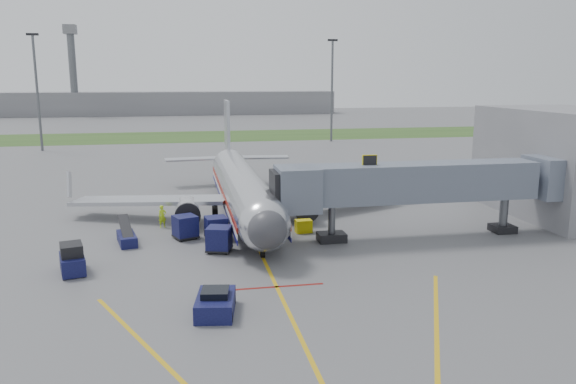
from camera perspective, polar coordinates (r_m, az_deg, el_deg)
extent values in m
plane|color=#565659|center=(39.28, -2.16, -7.54)|extent=(400.00, 400.00, 0.00)
cube|color=#2D4C1E|center=(127.48, -8.37, 5.63)|extent=(300.00, 25.00, 0.01)
cube|color=gold|center=(37.42, -1.69, -8.52)|extent=(0.25, 50.00, 0.01)
cube|color=maroon|center=(35.57, -1.17, -9.61)|extent=(6.00, 0.25, 0.01)
cube|color=gold|center=(26.08, -10.97, -18.15)|extent=(9.52, 20.04, 0.01)
cube|color=gold|center=(28.53, 14.90, -15.60)|extent=(9.52, 20.04, 0.01)
cylinder|color=silver|center=(52.99, -4.66, 0.47)|extent=(3.80, 28.00, 3.80)
sphere|color=silver|center=(39.44, -2.41, -3.36)|extent=(3.80, 3.80, 3.80)
sphere|color=#38383D|center=(38.20, -2.12, -3.86)|extent=(2.74, 2.74, 2.74)
cube|color=black|center=(38.92, -2.33, -2.73)|extent=(2.20, 1.20, 0.55)
cone|color=silver|center=(69.18, -6.17, 3.04)|extent=(3.80, 5.00, 3.80)
cube|color=#B7BAC1|center=(68.22, -6.20, 6.30)|extent=(0.35, 4.20, 7.00)
cube|color=#B7BAC1|center=(52.96, -13.82, -0.83)|extent=(15.10, 8.59, 1.13)
cube|color=#B7BAC1|center=(54.71, 4.24, -0.14)|extent=(15.10, 8.59, 1.13)
cylinder|color=silver|center=(50.05, -10.18, -1.92)|extent=(2.10, 3.60, 2.10)
cylinder|color=silver|center=(51.19, 1.53, -1.44)|extent=(2.10, 3.60, 2.10)
cube|color=maroon|center=(53.29, -2.60, 0.17)|extent=(0.05, 28.00, 0.45)
cube|color=#0E0E5E|center=(53.47, -2.59, -0.77)|extent=(0.05, 28.00, 0.35)
cylinder|color=black|center=(41.07, -2.59, -6.25)|extent=(0.28, 0.70, 0.70)
cylinder|color=black|center=(53.74, -7.43, -1.89)|extent=(0.50, 1.00, 1.00)
cylinder|color=black|center=(54.28, -1.95, -1.66)|extent=(0.50, 1.00, 1.00)
cube|color=slate|center=(46.39, 12.90, 1.02)|extent=(20.00, 3.00, 3.00)
cube|color=slate|center=(43.45, 0.96, 0.34)|extent=(3.20, 3.60, 3.40)
cube|color=black|center=(43.22, -0.60, 0.28)|extent=(1.60, 3.00, 2.80)
cube|color=yellow|center=(44.65, 8.29, 3.13)|extent=(1.20, 0.15, 1.00)
cylinder|color=#595B60|center=(44.73, 4.47, -3.11)|extent=(0.56, 0.56, 3.10)
cube|color=black|center=(45.05, 4.44, -4.59)|extent=(2.20, 1.60, 0.70)
cylinder|color=#595B60|center=(50.72, 21.05, -2.11)|extent=(0.70, 0.70, 3.10)
cube|color=black|center=(51.01, 20.95, -3.47)|extent=(1.80, 1.80, 0.60)
cube|color=slate|center=(52.36, 25.02, 1.40)|extent=(3.00, 4.00, 3.40)
cube|color=slate|center=(59.23, 26.18, 2.75)|extent=(10.00, 16.00, 10.00)
cylinder|color=#595B60|center=(109.51, -24.10, 9.06)|extent=(0.44, 0.44, 20.00)
cube|color=black|center=(109.72, -24.54, 14.37)|extent=(2.00, 0.40, 0.40)
cylinder|color=#595B60|center=(115.85, 4.48, 10.09)|extent=(0.44, 0.44, 20.00)
cube|color=black|center=(116.05, 4.56, 15.13)|extent=(2.00, 0.40, 0.40)
cube|color=slate|center=(206.95, -12.25, 8.82)|extent=(120.00, 14.00, 8.00)
cylinder|color=#595B60|center=(204.63, -20.99, 11.10)|extent=(2.40, 2.40, 28.00)
cube|color=slate|center=(205.23, -21.29, 15.15)|extent=(4.00, 4.00, 3.00)
cube|color=black|center=(31.94, -7.38, -11.26)|extent=(2.55, 3.62, 1.02)
cube|color=black|center=(31.69, -7.41, -10.17)|extent=(1.70, 1.70, 0.46)
cylinder|color=black|center=(30.98, -9.16, -12.33)|extent=(0.32, 0.77, 0.74)
cylinder|color=black|center=(30.82, -6.00, -12.38)|extent=(0.32, 0.77, 0.74)
cylinder|color=black|center=(33.19, -8.63, -10.65)|extent=(0.32, 0.77, 0.74)
cylinder|color=black|center=(33.03, -5.70, -10.69)|extent=(0.32, 0.77, 0.74)
cube|color=black|center=(40.49, -21.05, -6.80)|extent=(2.14, 3.14, 1.15)
cube|color=black|center=(40.20, -21.15, -5.48)|extent=(1.78, 2.11, 0.80)
cylinder|color=black|center=(39.59, -21.74, -7.79)|extent=(0.38, 0.62, 0.57)
cylinder|color=black|center=(39.64, -20.07, -7.64)|extent=(0.38, 0.62, 0.57)
cylinder|color=black|center=(41.55, -21.91, -6.90)|extent=(0.38, 0.62, 0.57)
cylinder|color=black|center=(41.60, -20.33, -6.76)|extent=(0.38, 0.62, 0.57)
cube|color=black|center=(42.46, -7.02, -4.66)|extent=(2.14, 2.14, 1.72)
cube|color=black|center=(42.71, -6.99, -5.76)|extent=(2.21, 2.21, 0.13)
cylinder|color=black|center=(42.26, -8.07, -6.04)|extent=(0.32, 0.37, 0.31)
cylinder|color=black|center=(41.96, -6.30, -6.12)|extent=(0.32, 0.37, 0.31)
cylinder|color=black|center=(43.49, -7.65, -5.52)|extent=(0.32, 0.37, 0.31)
cylinder|color=black|center=(43.20, -5.93, -5.60)|extent=(0.32, 0.37, 0.31)
cube|color=black|center=(46.28, -10.40, -3.42)|extent=(2.21, 2.21, 1.70)
cube|color=black|center=(46.50, -10.36, -4.43)|extent=(2.28, 2.28, 0.13)
cylinder|color=black|center=(45.69, -10.81, -4.79)|extent=(0.34, 0.38, 0.31)
cylinder|color=black|center=(46.17, -9.29, -4.56)|extent=(0.34, 0.38, 0.31)
cylinder|color=black|center=(46.88, -11.41, -4.39)|extent=(0.34, 0.38, 0.31)
cylinder|color=black|center=(47.34, -9.92, -4.18)|extent=(0.34, 0.38, 0.31)
cube|color=black|center=(45.69, -7.31, -3.55)|extent=(1.88, 1.88, 1.66)
cube|color=black|center=(45.91, -7.29, -4.54)|extent=(1.94, 1.94, 0.13)
cylinder|color=black|center=(45.20, -7.92, -4.88)|extent=(0.28, 0.33, 0.30)
cylinder|color=black|center=(45.45, -6.32, -4.74)|extent=(0.28, 0.33, 0.30)
cylinder|color=black|center=(46.41, -8.23, -4.45)|extent=(0.28, 0.33, 0.30)
cylinder|color=black|center=(46.65, -6.67, -4.32)|extent=(0.28, 0.33, 0.30)
cube|color=black|center=(46.06, -16.05, -4.58)|extent=(1.89, 3.43, 0.81)
cube|color=black|center=(46.27, -16.17, -3.42)|extent=(1.53, 3.72, 1.27)
cylinder|color=black|center=(44.94, -16.43, -5.21)|extent=(0.30, 0.53, 0.50)
cylinder|color=black|center=(45.03, -15.29, -5.11)|extent=(0.30, 0.53, 0.50)
cylinder|color=black|center=(47.18, -16.75, -4.44)|extent=(0.30, 0.53, 0.50)
cylinder|color=black|center=(47.27, -15.67, -4.34)|extent=(0.30, 0.53, 0.50)
cube|color=yellow|center=(47.42, 1.59, -3.49)|extent=(1.41, 0.98, 1.09)
cylinder|color=black|center=(47.41, 1.06, -4.00)|extent=(0.20, 0.28, 0.27)
cylinder|color=black|center=(47.65, 2.11, -3.93)|extent=(0.20, 0.28, 0.27)
imported|color=#ABD619|center=(50.11, -12.65, -2.43)|extent=(0.84, 0.71, 1.96)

